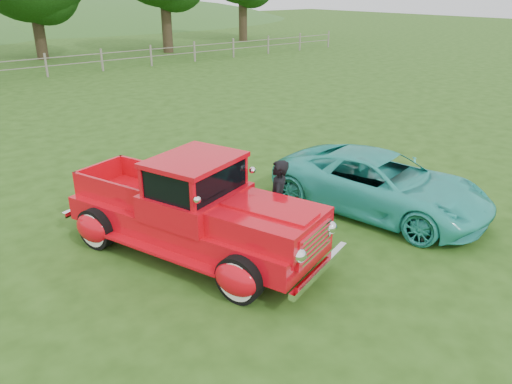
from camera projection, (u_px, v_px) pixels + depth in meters
ground at (303, 271)px, 8.31m from camera, size 140.00×140.00×0.00m
red_pickup at (194, 211)px, 8.63m from camera, size 3.32×5.28×1.78m
teal_sedan at (380, 184)px, 10.28m from camera, size 2.91×4.78×1.24m
man at (278, 202)px, 8.96m from camera, size 0.68×0.68×1.59m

